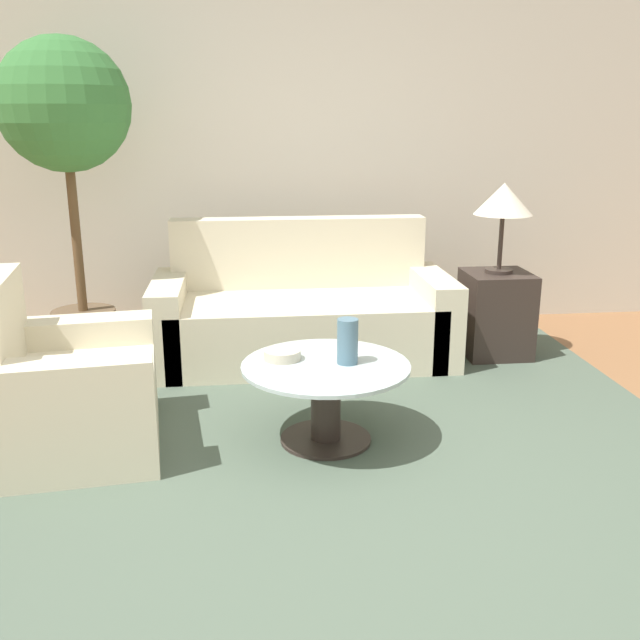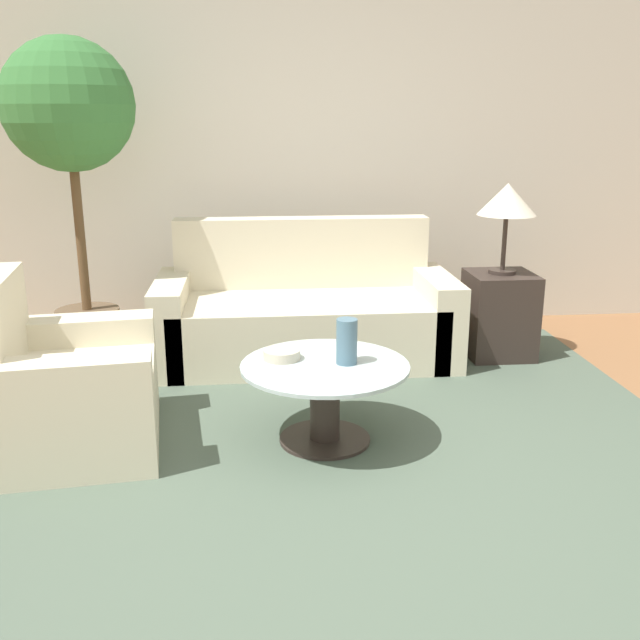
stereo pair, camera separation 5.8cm
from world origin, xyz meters
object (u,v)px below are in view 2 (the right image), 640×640
(coffee_table, at_px, (325,392))
(bowl, at_px, (282,354))
(table_lamp, at_px, (507,202))
(potted_plant, at_px, (70,128))
(vase, at_px, (347,341))
(sofa_main, at_px, (305,315))
(armchair, at_px, (57,393))

(coffee_table, distance_m, bowl, 0.28)
(table_lamp, distance_m, potted_plant, 2.76)
(coffee_table, height_order, potted_plant, potted_plant)
(table_lamp, bearing_deg, bowl, -143.25)
(table_lamp, xyz_separation_m, potted_plant, (-2.71, 0.26, 0.45))
(vase, bearing_deg, sofa_main, 94.43)
(sofa_main, height_order, bowl, sofa_main)
(table_lamp, bearing_deg, sofa_main, 174.23)
(coffee_table, height_order, bowl, bowl)
(bowl, bearing_deg, sofa_main, 80.62)
(vase, bearing_deg, potted_plant, 136.40)
(sofa_main, bearing_deg, armchair, -135.29)
(bowl, bearing_deg, potted_plant, 131.85)
(sofa_main, xyz_separation_m, bowl, (-0.20, -1.23, 0.15))
(armchair, xyz_separation_m, table_lamp, (2.55, 1.13, 0.75))
(bowl, bearing_deg, table_lamp, 36.75)
(vase, bearing_deg, coffee_table, -177.69)
(potted_plant, bearing_deg, table_lamp, -5.58)
(table_lamp, bearing_deg, coffee_table, -136.81)
(potted_plant, bearing_deg, bowl, -48.15)
(sofa_main, bearing_deg, coffee_table, -90.08)
(table_lamp, bearing_deg, potted_plant, 174.42)
(potted_plant, bearing_deg, coffee_table, -45.70)
(sofa_main, xyz_separation_m, table_lamp, (1.28, -0.13, 0.74))
(vase, xyz_separation_m, bowl, (-0.31, 0.09, -0.09))
(vase, distance_m, bowl, 0.33)
(potted_plant, bearing_deg, armchair, -83.68)
(armchair, distance_m, coffee_table, 1.28)
(armchair, bearing_deg, coffee_table, -99.59)
(sofa_main, relative_size, table_lamp, 3.31)
(potted_plant, height_order, bowl, potted_plant)
(armchair, bearing_deg, potted_plant, -0.30)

